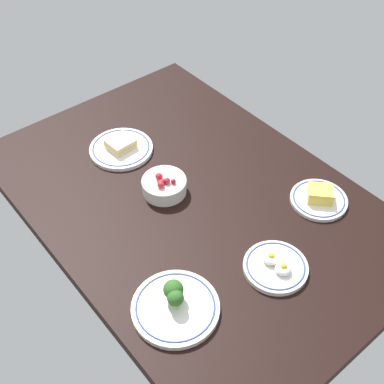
% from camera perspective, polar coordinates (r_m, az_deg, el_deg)
% --- Properties ---
extents(dining_table, '(1.29, 0.88, 0.04)m').
position_cam_1_polar(dining_table, '(1.57, 0.00, -1.03)').
color(dining_table, black).
rests_on(dining_table, ground).
extents(bowl_berries, '(0.14, 0.14, 0.07)m').
position_cam_1_polar(bowl_berries, '(1.55, -3.15, 0.79)').
color(bowl_berries, white).
rests_on(bowl_berries, dining_table).
extents(plate_broccoli, '(0.22, 0.22, 0.08)m').
position_cam_1_polar(plate_broccoli, '(1.29, -1.90, -12.62)').
color(plate_broccoli, white).
rests_on(plate_broccoli, dining_table).
extents(plate_eggs, '(0.18, 0.18, 0.05)m').
position_cam_1_polar(plate_eggs, '(1.39, 9.45, -8.26)').
color(plate_eggs, white).
rests_on(plate_eggs, dining_table).
extents(plate_sandwich, '(0.21, 0.21, 0.05)m').
position_cam_1_polar(plate_sandwich, '(1.72, -8.01, 4.98)').
color(plate_sandwich, white).
rests_on(plate_sandwich, dining_table).
extents(plate_cheese, '(0.17, 0.17, 0.05)m').
position_cam_1_polar(plate_cheese, '(1.58, 14.15, -0.67)').
color(plate_cheese, white).
rests_on(plate_cheese, dining_table).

